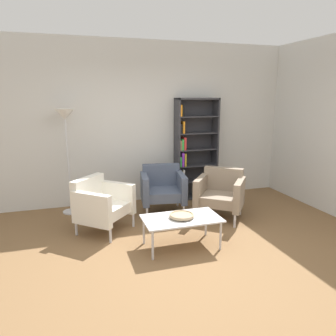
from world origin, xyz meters
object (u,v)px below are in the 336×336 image
at_px(decorative_bowl, 182,215).
at_px(armchair_by_bookshelf, 220,193).
at_px(coffee_table_low, 182,220).
at_px(armchair_spare_guest, 163,188).
at_px(bookshelf_tall, 193,150).
at_px(floor_lamp_torchiere, 66,127).
at_px(armchair_near_window, 101,203).

xyz_separation_m(decorative_bowl, armchair_by_bookshelf, (0.96, 0.81, -0.02)).
height_order(coffee_table_low, armchair_spare_guest, armchair_spare_guest).
distance_m(decorative_bowl, armchair_by_bookshelf, 1.26).
relative_size(bookshelf_tall, coffee_table_low, 1.90).
bearing_deg(floor_lamp_torchiere, decorative_bowl, -52.38).
bearing_deg(bookshelf_tall, armchair_near_window, -149.72).
relative_size(armchair_spare_guest, armchair_near_window, 0.85).
height_order(armchair_by_bookshelf, floor_lamp_torchiere, floor_lamp_torchiere).
xyz_separation_m(coffee_table_low, decorative_bowl, (-0.00, 0.00, 0.07)).
bearing_deg(decorative_bowl, armchair_spare_guest, 83.87).
distance_m(armchair_spare_guest, floor_lamp_torchiere, 1.87).
height_order(bookshelf_tall, armchair_near_window, bookshelf_tall).
distance_m(armchair_by_bookshelf, floor_lamp_torchiere, 2.71).
distance_m(coffee_table_low, armchair_by_bookshelf, 1.26).
bearing_deg(bookshelf_tall, floor_lamp_torchiere, -175.67).
distance_m(bookshelf_tall, decorative_bowl, 2.19).
height_order(decorative_bowl, armchair_by_bookshelf, armchair_by_bookshelf).
bearing_deg(decorative_bowl, floor_lamp_torchiere, 127.62).
height_order(armchair_spare_guest, floor_lamp_torchiere, floor_lamp_torchiere).
xyz_separation_m(armchair_spare_guest, armchair_by_bookshelf, (0.81, -0.54, 0.00)).
bearing_deg(floor_lamp_torchiere, coffee_table_low, -52.38).
height_order(decorative_bowl, floor_lamp_torchiere, floor_lamp_torchiere).
xyz_separation_m(bookshelf_tall, armchair_by_bookshelf, (0.04, -1.12, -0.52)).
xyz_separation_m(bookshelf_tall, decorative_bowl, (-0.91, -1.93, -0.50)).
bearing_deg(armchair_spare_guest, bookshelf_tall, 45.96).
bearing_deg(armchair_near_window, bookshelf_tall, -17.53).
relative_size(armchair_near_window, floor_lamp_torchiere, 0.55).
distance_m(bookshelf_tall, armchair_near_window, 2.20).
relative_size(bookshelf_tall, decorative_bowl, 5.94).
relative_size(armchair_by_bookshelf, floor_lamp_torchiere, 0.55).
relative_size(armchair_spare_guest, armchair_by_bookshelf, 0.85).
distance_m(bookshelf_tall, floor_lamp_torchiere, 2.34).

